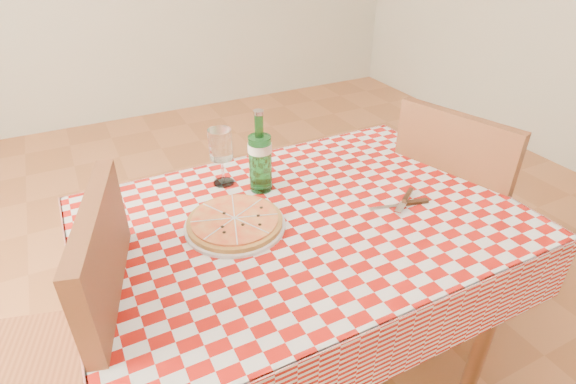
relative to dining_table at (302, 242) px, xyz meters
name	(u,v)px	position (x,y,z in m)	size (l,w,h in m)	color
dining_table	(302,242)	(0.00, 0.00, 0.00)	(1.20, 0.80, 0.75)	brown
tablecloth	(303,218)	(0.00, 0.00, 0.09)	(1.30, 0.90, 0.01)	#A11009
chair_near	(454,206)	(0.71, 0.04, -0.10)	(0.54, 0.54, 0.97)	brown
chair_far	(82,350)	(-0.67, -0.04, -0.09)	(0.56, 0.56, 1.00)	brown
pizza_plate	(235,221)	(-0.20, 0.05, 0.12)	(0.30, 0.30, 0.04)	#B9863D
water_bottle	(260,152)	(-0.05, 0.21, 0.24)	(0.08, 0.08, 0.28)	#196525
wine_glass	(222,157)	(-0.14, 0.30, 0.20)	(0.08, 0.08, 0.20)	white
cutlery	(404,202)	(0.31, -0.09, 0.11)	(0.21, 0.17, 0.02)	silver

